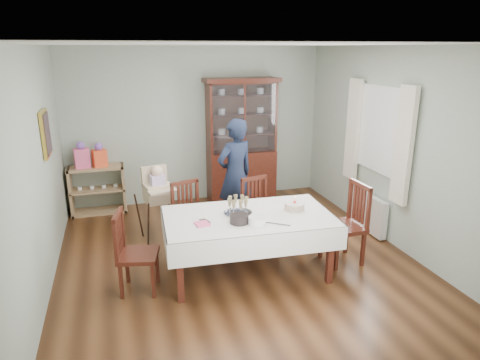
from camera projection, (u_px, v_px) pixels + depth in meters
name	position (u px, v px, depth m)	size (l,w,h in m)	color
floor	(236.00, 259.00, 5.64)	(5.00, 5.00, 0.00)	#593319
room_shell	(225.00, 124.00, 5.62)	(5.00, 5.00, 5.00)	#9EAA99
dining_table	(248.00, 244.00, 5.18)	(2.06, 1.27, 0.76)	#4A1C12
china_cabinet	(241.00, 139.00, 7.58)	(1.30, 0.48, 2.18)	#4A1C12
sideboard	(98.00, 190.00, 7.13)	(0.90, 0.38, 0.80)	tan
picture_frame	(45.00, 134.00, 5.28)	(0.04, 0.48, 0.58)	gold
window	(380.00, 130.00, 6.06)	(0.04, 1.02, 1.22)	white
curtain_left	(404.00, 146.00, 5.50)	(0.07, 0.30, 1.55)	silver
curtain_right	(353.00, 129.00, 6.64)	(0.07, 0.30, 1.55)	silver
radiator	(369.00, 212.00, 6.41)	(0.10, 0.80, 0.55)	white
chair_far_left	(192.00, 232.00, 5.77)	(0.54, 0.54, 0.96)	#4A1C12
chair_far_right	(260.00, 226.00, 5.96)	(0.51, 0.51, 0.95)	#4A1C12
chair_end_left	(138.00, 267.00, 4.84)	(0.51, 0.51, 0.95)	#4A1C12
chair_end_right	(343.00, 239.00, 5.50)	(0.49, 0.49, 1.04)	#4A1C12
woman	(235.00, 175.00, 6.37)	(0.62, 0.41, 1.70)	black
high_chair	(159.00, 211.00, 6.11)	(0.58, 0.58, 1.11)	black
champagne_tray	(238.00, 209.00, 5.10)	(0.35, 0.35, 0.21)	silver
birthday_cake	(294.00, 207.00, 5.20)	(0.28, 0.28, 0.19)	white
plate_stack_dark	(239.00, 219.00, 4.84)	(0.22, 0.22, 0.10)	black
plate_stack_white	(257.00, 221.00, 4.81)	(0.20, 0.20, 0.09)	white
napkin_stack	(202.00, 224.00, 4.80)	(0.15, 0.15, 0.02)	#F75B8C
cutlery	(202.00, 221.00, 4.88)	(0.10, 0.15, 0.01)	silver
cake_knife	(277.00, 224.00, 4.81)	(0.30, 0.03, 0.01)	silver
gift_bag_pink	(82.00, 156.00, 6.88)	(0.26, 0.19, 0.43)	#F75B8C
gift_bag_orange	(100.00, 156.00, 6.96)	(0.25, 0.21, 0.40)	#FF5328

